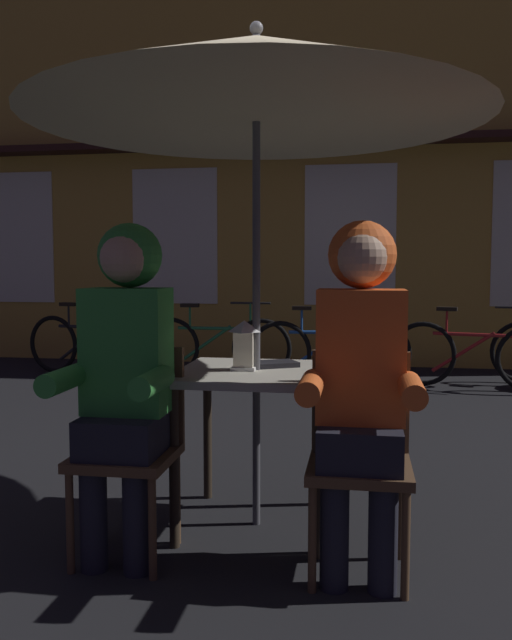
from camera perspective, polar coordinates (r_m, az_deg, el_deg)
ground_plane at (r=3.25m, az=0.03°, el=-17.36°), size 60.00×60.00×0.00m
cafe_table at (r=3.06m, az=0.03°, el=-6.22°), size 0.72×0.72×0.74m
patio_umbrella at (r=3.12m, az=0.03°, el=20.29°), size 2.10×2.10×2.31m
lantern at (r=3.02m, az=-1.02°, el=-2.09°), size 0.11×0.11×0.23m
chair_left at (r=2.87m, az=-10.85°, el=-10.12°), size 0.40×0.40×0.87m
chair_right at (r=2.70m, az=9.04°, el=-11.02°), size 0.40×0.40×0.87m
person_left_hooded at (r=2.74m, az=-11.37°, el=-3.19°), size 0.45×0.56×1.40m
person_right_hooded at (r=2.57m, az=9.13°, el=-3.68°), size 0.45×0.56×1.40m
shopfront_building at (r=8.66m, az=0.73°, el=17.16°), size 10.00×0.93×6.20m
bicycle_nearest at (r=7.54m, az=-14.29°, el=-2.11°), size 1.65×0.43×0.84m
bicycle_second at (r=7.19m, az=-3.58°, el=-2.29°), size 1.68×0.10×0.84m
bicycle_third at (r=6.78m, az=6.38°, el=-2.74°), size 1.68×0.19×0.84m
bicycle_fourth at (r=6.85m, az=18.59°, el=-2.87°), size 1.64×0.45×0.84m
book at (r=3.14m, az=1.71°, el=-3.85°), size 0.24×0.22×0.02m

